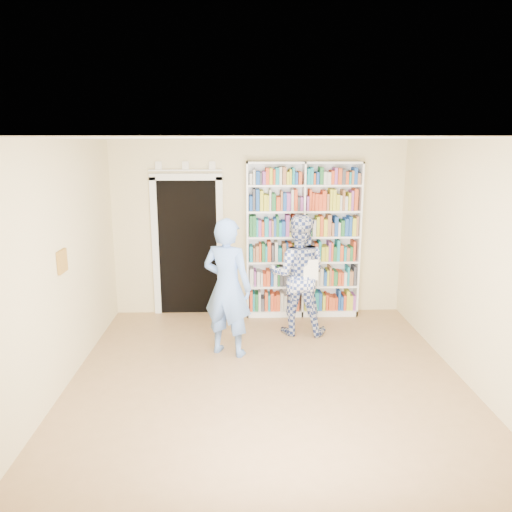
{
  "coord_description": "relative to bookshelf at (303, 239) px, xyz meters",
  "views": [
    {
      "loc": [
        -0.31,
        -5.13,
        2.67
      ],
      "look_at": [
        -0.1,
        0.9,
        1.28
      ],
      "focal_mm": 35.0,
      "sensor_mm": 36.0,
      "label": 1
    }
  ],
  "objects": [
    {
      "name": "floor",
      "position": [
        -0.67,
        -2.34,
        -1.2
      ],
      "size": [
        5.0,
        5.0,
        0.0
      ],
      "primitive_type": "plane",
      "color": "#946E47",
      "rests_on": "ground"
    },
    {
      "name": "ceiling",
      "position": [
        -0.67,
        -2.34,
        1.5
      ],
      "size": [
        5.0,
        5.0,
        0.0
      ],
      "primitive_type": "plane",
      "rotation": [
        3.14,
        0.0,
        0.0
      ],
      "color": "white",
      "rests_on": "wall_back"
    },
    {
      "name": "wall_back",
      "position": [
        -0.67,
        0.16,
        0.15
      ],
      "size": [
        4.5,
        0.0,
        4.5
      ],
      "primitive_type": "plane",
      "rotation": [
        1.57,
        0.0,
        0.0
      ],
      "color": "beige",
      "rests_on": "floor"
    },
    {
      "name": "wall_left",
      "position": [
        -2.92,
        -2.34,
        0.15
      ],
      "size": [
        0.0,
        5.0,
        5.0
      ],
      "primitive_type": "plane",
      "rotation": [
        1.57,
        0.0,
        1.57
      ],
      "color": "beige",
      "rests_on": "floor"
    },
    {
      "name": "wall_right",
      "position": [
        1.58,
        -2.34,
        0.15
      ],
      "size": [
        0.0,
        5.0,
        5.0
      ],
      "primitive_type": "plane",
      "rotation": [
        1.57,
        0.0,
        -1.57
      ],
      "color": "beige",
      "rests_on": "floor"
    },
    {
      "name": "bookshelf",
      "position": [
        0.0,
        0.0,
        0.0
      ],
      "size": [
        1.73,
        0.32,
        2.38
      ],
      "rotation": [
        0.0,
        0.0,
        0.32
      ],
      "color": "white",
      "rests_on": "floor"
    },
    {
      "name": "doorway",
      "position": [
        -1.77,
        0.13,
        -0.02
      ],
      "size": [
        1.1,
        0.08,
        2.43
      ],
      "color": "black",
      "rests_on": "floor"
    },
    {
      "name": "wall_art",
      "position": [
        -2.9,
        -2.14,
        0.2
      ],
      "size": [
        0.03,
        0.25,
        0.25
      ],
      "primitive_type": "cube",
      "color": "brown",
      "rests_on": "wall_left"
    },
    {
      "name": "man_blue",
      "position": [
        -1.13,
        -1.46,
        -0.32
      ],
      "size": [
        0.76,
        0.65,
        1.77
      ],
      "primitive_type": "imported",
      "rotation": [
        0.0,
        0.0,
        2.72
      ],
      "color": "#618AD9",
      "rests_on": "floor"
    },
    {
      "name": "man_plaid",
      "position": [
        -0.16,
        -0.77,
        -0.35
      ],
      "size": [
        0.92,
        0.77,
        1.7
      ],
      "primitive_type": "imported",
      "rotation": [
        0.0,
        0.0,
        2.98
      ],
      "color": "navy",
      "rests_on": "floor"
    },
    {
      "name": "paper_sheet",
      "position": [
        -0.01,
        -1.0,
        -0.23
      ],
      "size": [
        0.2,
        0.04,
        0.29
      ],
      "primitive_type": "cube",
      "rotation": [
        0.0,
        0.0,
        0.14
      ],
      "color": "white",
      "rests_on": "man_plaid"
    }
  ]
}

